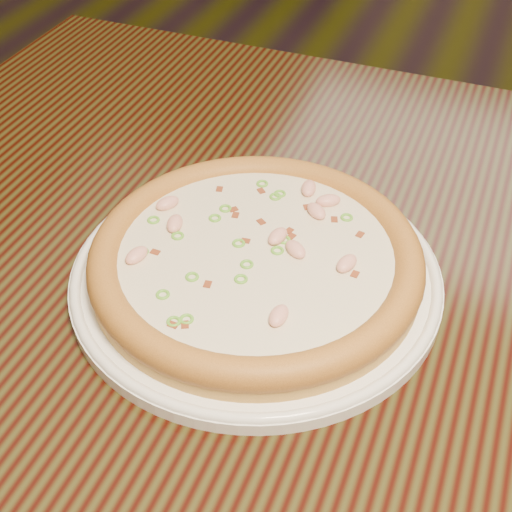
% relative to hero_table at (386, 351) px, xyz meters
% --- Properties ---
extents(ground, '(9.00, 9.00, 0.00)m').
position_rel_hero_table_xyz_m(ground, '(-0.30, 0.89, -0.65)').
color(ground, black).
extents(hero_table, '(1.20, 0.80, 0.75)m').
position_rel_hero_table_xyz_m(hero_table, '(0.00, 0.00, 0.00)').
color(hero_table, black).
rests_on(hero_table, ground).
extents(plate, '(0.33, 0.33, 0.02)m').
position_rel_hero_table_xyz_m(plate, '(-0.12, -0.05, 0.11)').
color(plate, white).
rests_on(plate, hero_table).
extents(pizza, '(0.29, 0.29, 0.03)m').
position_rel_hero_table_xyz_m(pizza, '(-0.12, -0.05, 0.13)').
color(pizza, gold).
rests_on(pizza, plate).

